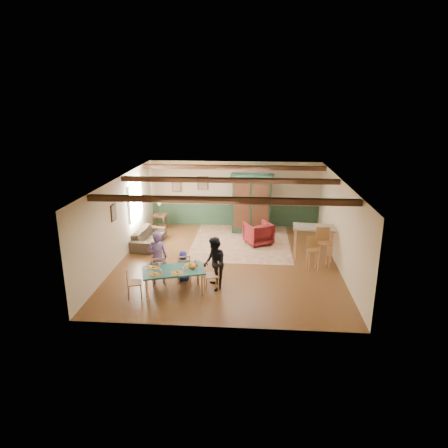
# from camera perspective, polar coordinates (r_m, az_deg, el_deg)

# --- Properties ---
(floor) EXTENTS (8.00, 8.00, 0.00)m
(floor) POSITION_cam_1_polar(r_m,az_deg,el_deg) (13.11, 0.51, -5.34)
(floor) COLOR #553118
(floor) RESTS_ON ground
(wall_back) EXTENTS (7.00, 0.02, 2.70)m
(wall_back) POSITION_cam_1_polar(r_m,az_deg,el_deg) (16.52, 1.48, 4.30)
(wall_back) COLOR beige
(wall_back) RESTS_ON floor
(wall_left) EXTENTS (0.02, 8.00, 2.70)m
(wall_left) POSITION_cam_1_polar(r_m,az_deg,el_deg) (13.35, -14.63, 0.65)
(wall_left) COLOR beige
(wall_left) RESTS_ON floor
(wall_right) EXTENTS (0.02, 8.00, 2.70)m
(wall_right) POSITION_cam_1_polar(r_m,az_deg,el_deg) (12.91, 16.22, -0.03)
(wall_right) COLOR beige
(wall_right) RESTS_ON floor
(ceiling) EXTENTS (7.00, 8.00, 0.02)m
(ceiling) POSITION_cam_1_polar(r_m,az_deg,el_deg) (12.34, 0.55, 6.34)
(ceiling) COLOR silver
(ceiling) RESTS_ON wall_back
(wainscot_back) EXTENTS (6.95, 0.03, 0.90)m
(wainscot_back) POSITION_cam_1_polar(r_m,az_deg,el_deg) (16.73, 1.46, 1.28)
(wainscot_back) COLOR #203C28
(wainscot_back) RESTS_ON floor
(ceiling_beam_front) EXTENTS (6.95, 0.16, 0.16)m
(ceiling_beam_front) POSITION_cam_1_polar(r_m,az_deg,el_deg) (10.11, -0.35, 3.43)
(ceiling_beam_front) COLOR #321A0E
(ceiling_beam_front) RESTS_ON ceiling
(ceiling_beam_mid) EXTENTS (6.95, 0.16, 0.16)m
(ceiling_beam_mid) POSITION_cam_1_polar(r_m,az_deg,el_deg) (12.75, 0.67, 6.27)
(ceiling_beam_mid) COLOR #321A0E
(ceiling_beam_mid) RESTS_ON ceiling
(ceiling_beam_back) EXTENTS (6.95, 0.16, 0.16)m
(ceiling_beam_back) POSITION_cam_1_polar(r_m,az_deg,el_deg) (15.31, 1.32, 8.08)
(ceiling_beam_back) COLOR #321A0E
(ceiling_beam_back) RESTS_ON ceiling
(window_left) EXTENTS (0.06, 1.60, 1.30)m
(window_left) POSITION_cam_1_polar(r_m,az_deg,el_deg) (14.85, -12.51, 3.23)
(window_left) COLOR white
(window_left) RESTS_ON wall_left
(picture_left_wall) EXTENTS (0.04, 0.42, 0.52)m
(picture_left_wall) POSITION_cam_1_polar(r_m,az_deg,el_deg) (12.69, -15.49, 1.61)
(picture_left_wall) COLOR gray
(picture_left_wall) RESTS_ON wall_left
(picture_back_a) EXTENTS (0.45, 0.04, 0.55)m
(picture_back_a) POSITION_cam_1_polar(r_m,az_deg,el_deg) (16.52, -3.04, 5.87)
(picture_back_a) COLOR gray
(picture_back_a) RESTS_ON wall_back
(picture_back_b) EXTENTS (0.38, 0.04, 0.48)m
(picture_back_b) POSITION_cam_1_polar(r_m,az_deg,el_deg) (16.72, -6.79, 5.39)
(picture_back_b) COLOR gray
(picture_back_b) RESTS_ON wall_back
(dining_table) EXTENTS (1.83, 1.36, 0.68)m
(dining_table) POSITION_cam_1_polar(r_m,az_deg,el_deg) (11.00, -7.21, -8.12)
(dining_table) COLOR #1A544B
(dining_table) RESTS_ON floor
(dining_chair_far_left) EXTENTS (0.48, 0.49, 0.86)m
(dining_chair_far_left) POSITION_cam_1_polar(r_m,az_deg,el_deg) (11.53, -9.38, -6.50)
(dining_chair_far_left) COLOR tan
(dining_chair_far_left) RESTS_ON floor
(dining_chair_far_right) EXTENTS (0.48, 0.49, 0.86)m
(dining_chair_far_right) POSITION_cam_1_polar(r_m,az_deg,el_deg) (11.59, -5.78, -6.23)
(dining_chair_far_right) COLOR tan
(dining_chair_far_right) RESTS_ON floor
(dining_chair_end_left) EXTENTS (0.49, 0.48, 0.86)m
(dining_chair_end_left) POSITION_cam_1_polar(r_m,az_deg,el_deg) (10.92, -12.72, -8.09)
(dining_chair_end_left) COLOR tan
(dining_chair_end_left) RESTS_ON floor
(dining_chair_end_right) EXTENTS (0.49, 0.48, 0.86)m
(dining_chair_end_right) POSITION_cam_1_polar(r_m,az_deg,el_deg) (11.09, -1.83, -7.24)
(dining_chair_end_right) COLOR tan
(dining_chair_end_right) RESTS_ON floor
(person_man) EXTENTS (0.66, 0.53, 1.56)m
(person_man) POSITION_cam_1_polar(r_m,az_deg,el_deg) (11.46, -9.49, -4.75)
(person_man) COLOR #775695
(person_man) RESTS_ON floor
(person_woman) EXTENTS (0.76, 0.86, 1.49)m
(person_woman) POSITION_cam_1_polar(r_m,az_deg,el_deg) (10.98, -1.38, -5.69)
(person_woman) COLOR black
(person_woman) RESTS_ON floor
(person_child) EXTENTS (0.51, 0.41, 0.91)m
(person_child) POSITION_cam_1_polar(r_m,az_deg,el_deg) (11.64, -5.84, -5.98)
(person_child) COLOR navy
(person_child) RESTS_ON floor
(cat) EXTENTS (0.35, 0.22, 0.16)m
(cat) POSITION_cam_1_polar(r_m,az_deg,el_deg) (10.80, -4.59, -6.08)
(cat) COLOR orange
(cat) RESTS_ON dining_table
(place_setting_near_left) EXTENTS (0.43, 0.37, 0.11)m
(place_setting_near_left) POSITION_cam_1_polar(r_m,az_deg,el_deg) (10.60, -9.85, -6.91)
(place_setting_near_left) COLOR orange
(place_setting_near_left) RESTS_ON dining_table
(place_setting_near_center) EXTENTS (0.43, 0.37, 0.11)m
(place_setting_near_center) POSITION_cam_1_polar(r_m,az_deg,el_deg) (10.64, -6.66, -6.67)
(place_setting_near_center) COLOR orange
(place_setting_near_center) RESTS_ON dining_table
(place_setting_far_left) EXTENTS (0.43, 0.37, 0.11)m
(place_setting_far_left) POSITION_cam_1_polar(r_m,az_deg,el_deg) (11.01, -10.00, -5.97)
(place_setting_far_left) COLOR orange
(place_setting_far_left) RESTS_ON dining_table
(place_setting_far_right) EXTENTS (0.43, 0.37, 0.11)m
(place_setting_far_right) POSITION_cam_1_polar(r_m,az_deg,el_deg) (11.10, -4.84, -5.58)
(place_setting_far_right) COLOR orange
(place_setting_far_right) RESTS_ON dining_table
(area_rug) EXTENTS (3.56, 4.22, 0.01)m
(area_rug) POSITION_cam_1_polar(r_m,az_deg,el_deg) (14.86, 2.45, -2.58)
(area_rug) COLOR beige
(area_rug) RESTS_ON floor
(armoire) EXTENTS (1.69, 0.77, 2.33)m
(armoire) POSITION_cam_1_polar(r_m,az_deg,el_deg) (15.72, 3.99, 2.91)
(armoire) COLOR black
(armoire) RESTS_ON floor
(armchair) EXTENTS (1.19, 1.20, 0.81)m
(armchair) POSITION_cam_1_polar(r_m,az_deg,el_deg) (14.59, 4.92, -1.33)
(armchair) COLOR #440D12
(armchair) RESTS_ON floor
(sofa) EXTENTS (0.90, 2.04, 0.58)m
(sofa) POSITION_cam_1_polar(r_m,az_deg,el_deg) (14.76, -10.71, -1.84)
(sofa) COLOR #372E22
(sofa) RESTS_ON floor
(end_table) EXTENTS (0.57, 0.57, 0.64)m
(end_table) POSITION_cam_1_polar(r_m,az_deg,el_deg) (16.40, -9.11, 0.26)
(end_table) COLOR #321A0E
(end_table) RESTS_ON floor
(table_lamp) EXTENTS (0.34, 0.34, 0.58)m
(table_lamp) POSITION_cam_1_polar(r_m,az_deg,el_deg) (16.24, -9.21, 2.33)
(table_lamp) COLOR beige
(table_lamp) RESTS_ON end_table
(counter_table) EXTENTS (1.39, 0.88, 1.10)m
(counter_table) POSITION_cam_1_polar(r_m,az_deg,el_deg) (13.49, 12.55, -2.60)
(counter_table) COLOR tan
(counter_table) RESTS_ON floor
(bar_stool_left) EXTENTS (0.42, 0.45, 1.05)m
(bar_stool_left) POSITION_cam_1_polar(r_m,az_deg,el_deg) (12.58, 12.57, -4.19)
(bar_stool_left) COLOR #A2723F
(bar_stool_left) RESTS_ON floor
(bar_stool_right) EXTENTS (0.49, 0.53, 1.25)m
(bar_stool_right) POSITION_cam_1_polar(r_m,az_deg,el_deg) (12.85, 14.05, -3.35)
(bar_stool_right) COLOR #A2723F
(bar_stool_right) RESTS_ON floor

